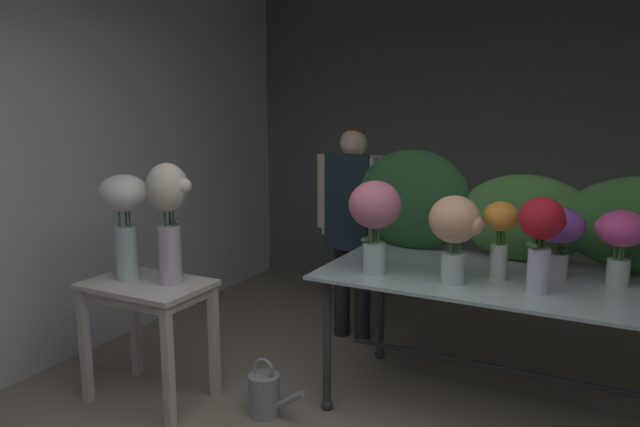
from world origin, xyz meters
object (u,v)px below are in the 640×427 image
object	(u,v)px
display_table_glass	(513,297)
vase_white_roses_tall	(125,212)
watering_can	(265,394)
vase_crimson_peonies	(541,233)
vase_rosy_anemones	(375,213)
florist	(353,212)
vase_violet_dahlias	(558,232)
vase_cream_lisianthus_tall	(168,211)
vase_sunset_roses	(500,230)
vase_peach_lilies	(455,228)
vase_fuchsia_tulips	(620,236)
side_table_white	(148,300)

from	to	relation	value
display_table_glass	vase_white_roses_tall	distance (m)	2.26
watering_can	display_table_glass	bearing A→B (deg)	27.05
vase_white_roses_tall	watering_can	world-z (taller)	vase_white_roses_tall
vase_crimson_peonies	vase_rosy_anemones	world-z (taller)	vase_rosy_anemones
florist	vase_violet_dahlias	size ratio (longest dim) A/B	4.00
display_table_glass	watering_can	size ratio (longest dim) A/B	5.92
vase_cream_lisianthus_tall	vase_violet_dahlias	bearing A→B (deg)	22.35
vase_sunset_roses	vase_cream_lisianthus_tall	size ratio (longest dim) A/B	0.61
vase_violet_dahlias	vase_cream_lisianthus_tall	xyz separation A→B (m)	(-1.99, -0.82, 0.08)
florist	vase_peach_lilies	xyz separation A→B (m)	(1.01, -0.93, 0.15)
vase_sunset_roses	vase_fuchsia_tulips	distance (m)	0.60
side_table_white	vase_peach_lilies	world-z (taller)	vase_peach_lilies
florist	side_table_white	bearing A→B (deg)	-114.41
florist	vase_white_roses_tall	world-z (taller)	florist
vase_rosy_anemones	vase_sunset_roses	bearing A→B (deg)	17.48
vase_fuchsia_tulips	watering_can	distance (m)	2.10
side_table_white	vase_white_roses_tall	world-z (taller)	vase_white_roses_tall
vase_violet_dahlias	vase_rosy_anemones	bearing A→B (deg)	-157.96
side_table_white	watering_can	size ratio (longest dim) A/B	2.07
side_table_white	vase_cream_lisianthus_tall	world-z (taller)	vase_cream_lisianthus_tall
display_table_glass	vase_rosy_anemones	bearing A→B (deg)	-159.08
vase_rosy_anemones	vase_white_roses_tall	xyz separation A→B (m)	(-1.37, -0.50, -0.03)
vase_cream_lisianthus_tall	vase_fuchsia_tulips	bearing A→B (deg)	19.84
display_table_glass	vase_crimson_peonies	size ratio (longest dim) A/B	4.27
vase_fuchsia_tulips	vase_cream_lisianthus_tall	distance (m)	2.44
vase_fuchsia_tulips	vase_violet_dahlias	bearing A→B (deg)	-178.37
vase_cream_lisianthus_tall	vase_white_roses_tall	bearing A→B (deg)	-170.51
vase_cream_lisianthus_tall	vase_peach_lilies	bearing A→B (deg)	17.19
vase_sunset_roses	vase_peach_lilies	bearing A→B (deg)	-137.20
vase_crimson_peonies	vase_cream_lisianthus_tall	size ratio (longest dim) A/B	0.70
vase_fuchsia_tulips	watering_can	size ratio (longest dim) A/B	1.14
side_table_white	watering_can	xyz separation A→B (m)	(0.71, 0.15, -0.49)
vase_crimson_peonies	display_table_glass	bearing A→B (deg)	125.18
side_table_white	vase_crimson_peonies	xyz separation A→B (m)	(2.09, 0.56, 0.51)
side_table_white	vase_white_roses_tall	size ratio (longest dim) A/B	1.17
vase_violet_dahlias	vase_rosy_anemones	size ratio (longest dim) A/B	0.75
vase_white_roses_tall	vase_crimson_peonies	bearing A→B (deg)	14.03
vase_fuchsia_tulips	vase_white_roses_tall	size ratio (longest dim) A/B	0.64
vase_peach_lilies	vase_fuchsia_tulips	world-z (taller)	vase_peach_lilies
vase_sunset_roses	vase_fuchsia_tulips	size ratio (longest dim) A/B	1.07
side_table_white	vase_rosy_anemones	bearing A→B (deg)	22.18
side_table_white	vase_violet_dahlias	size ratio (longest dim) A/B	1.85
vase_crimson_peonies	vase_white_roses_tall	world-z (taller)	vase_white_roses_tall
vase_rosy_anemones	vase_peach_lilies	bearing A→B (deg)	2.75
vase_peach_lilies	vase_fuchsia_tulips	distance (m)	0.85
vase_peach_lilies	vase_sunset_roses	bearing A→B (deg)	42.80
display_table_glass	vase_peach_lilies	xyz separation A→B (m)	(-0.27, -0.25, 0.41)
vase_crimson_peonies	vase_white_roses_tall	bearing A→B (deg)	-165.97
vase_violet_dahlias	vase_fuchsia_tulips	size ratio (longest dim) A/B	0.98
vase_rosy_anemones	watering_can	size ratio (longest dim) A/B	1.49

